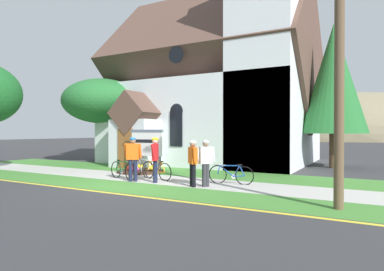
# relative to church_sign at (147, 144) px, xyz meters

# --- Properties ---
(ground) EXTENTS (140.00, 140.00, 0.00)m
(ground) POSITION_rel_church_sign_xyz_m (2.00, 0.29, -1.32)
(ground) COLOR #333335
(sidewalk_slab) EXTENTS (32.00, 2.23, 0.01)m
(sidewalk_slab) POSITION_rel_church_sign_xyz_m (0.45, -1.97, -1.32)
(sidewalk_slab) COLOR #B7B5AD
(sidewalk_slab) RESTS_ON ground
(grass_verge) EXTENTS (32.00, 1.93, 0.01)m
(grass_verge) POSITION_rel_church_sign_xyz_m (0.45, -4.05, -1.32)
(grass_verge) COLOR #427F33
(grass_verge) RESTS_ON ground
(church_lawn) EXTENTS (24.00, 2.90, 0.01)m
(church_lawn) POSITION_rel_church_sign_xyz_m (0.45, 0.59, -1.32)
(church_lawn) COLOR #427F33
(church_lawn) RESTS_ON ground
(curb_paint_stripe) EXTENTS (28.00, 0.16, 0.01)m
(curb_paint_stripe) POSITION_rel_church_sign_xyz_m (0.45, -5.17, -1.32)
(curb_paint_stripe) COLOR yellow
(curb_paint_stripe) RESTS_ON ground
(church_building) EXTENTS (12.48, 11.26, 13.46)m
(church_building) POSITION_rel_church_sign_xyz_m (0.92, 6.36, 3.45)
(church_building) COLOR silver
(church_building) RESTS_ON ground
(church_sign) EXTENTS (1.88, 0.16, 2.04)m
(church_sign) POSITION_rel_church_sign_xyz_m (0.00, 0.00, 0.00)
(church_sign) COLOR slate
(church_sign) RESTS_ON ground
(flower_bed) EXTENTS (2.19, 2.19, 0.34)m
(flower_bed) POSITION_rel_church_sign_xyz_m (0.02, -0.49, -1.23)
(flower_bed) COLOR #382319
(flower_bed) RESTS_ON ground
(bicycle_white) EXTENTS (1.72, 0.45, 0.80)m
(bicycle_white) POSITION_rel_church_sign_xyz_m (2.06, -2.12, -0.95)
(bicycle_white) COLOR black
(bicycle_white) RESTS_ON ground
(bicycle_blue) EXTENTS (1.60, 0.65, 0.83)m
(bicycle_blue) POSITION_rel_church_sign_xyz_m (1.00, -1.61, -0.95)
(bicycle_blue) COLOR black
(bicycle_blue) RESTS_ON ground
(bicycle_orange) EXTENTS (1.68, 0.48, 0.79)m
(bicycle_orange) POSITION_rel_church_sign_xyz_m (0.71, -2.58, -0.96)
(bicycle_orange) COLOR black
(bicycle_orange) RESTS_ON ground
(bicycle_silver) EXTENTS (1.71, 0.24, 0.77)m
(bicycle_silver) POSITION_rel_church_sign_xyz_m (5.11, -1.66, -0.96)
(bicycle_silver) COLOR black
(bicycle_silver) RESTS_ON ground
(cyclist_in_yellow_jersey) EXTENTS (0.64, 0.40, 1.73)m
(cyclist_in_yellow_jersey) POSITION_rel_church_sign_xyz_m (1.55, -2.97, -0.30)
(cyclist_in_yellow_jersey) COLOR #191E38
(cyclist_in_yellow_jersey) RESTS_ON ground
(cyclist_in_blue_jersey) EXTENTS (0.51, 0.57, 1.65)m
(cyclist_in_blue_jersey) POSITION_rel_church_sign_xyz_m (4.56, -2.68, -0.36)
(cyclist_in_blue_jersey) COLOR #2D2D33
(cyclist_in_blue_jersey) RESTS_ON ground
(cyclist_in_orange_jersey) EXTENTS (0.47, 0.62, 1.64)m
(cyclist_in_orange_jersey) POSITION_rel_church_sign_xyz_m (4.17, -2.91, -0.37)
(cyclist_in_orange_jersey) COLOR black
(cyclist_in_orange_jersey) RESTS_ON ground
(cyclist_in_white_jersey) EXTENTS (0.40, 0.75, 1.73)m
(cyclist_in_white_jersey) POSITION_rel_church_sign_xyz_m (2.47, -2.77, -0.30)
(cyclist_in_white_jersey) COLOR #191E38
(cyclist_in_white_jersey) RESTS_ON ground
(utility_pole) EXTENTS (3.12, 0.28, 8.13)m
(utility_pole) POSITION_rel_church_sign_xyz_m (8.85, -4.04, 3.19)
(utility_pole) COLOR brown
(utility_pole) RESTS_ON ground
(roadside_conifer) EXTENTS (3.47, 3.47, 7.72)m
(roadside_conifer) POSITION_rel_church_sign_xyz_m (7.84, 6.07, 3.45)
(roadside_conifer) COLOR #4C3823
(roadside_conifer) RESTS_ON ground
(yard_deciduous_tree) EXTENTS (4.93, 4.93, 5.25)m
(yard_deciduous_tree) POSITION_rel_church_sign_xyz_m (-5.25, 2.42, 2.52)
(yard_deciduous_tree) COLOR #4C3823
(yard_deciduous_tree) RESTS_ON ground
(distant_hill) EXTENTS (98.69, 51.48, 23.23)m
(distant_hill) POSITION_rel_church_sign_xyz_m (-3.78, 77.28, -1.32)
(distant_hill) COLOR #847A5B
(distant_hill) RESTS_ON ground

